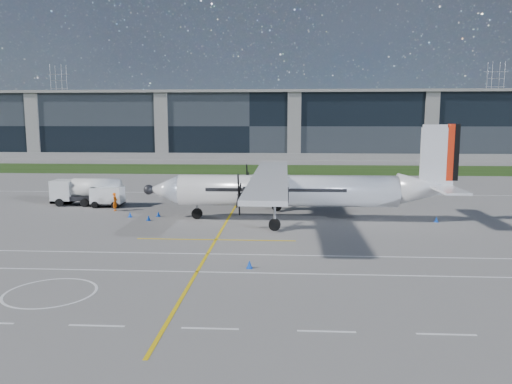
# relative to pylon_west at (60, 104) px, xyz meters

# --- Properties ---
(ground) EXTENTS (400.00, 400.00, 0.00)m
(ground) POSITION_rel_pylon_west_xyz_m (80.00, -110.00, -15.00)
(ground) COLOR slate
(ground) RESTS_ON ground
(grass_strip) EXTENTS (400.00, 18.00, 0.04)m
(grass_strip) POSITION_rel_pylon_west_xyz_m (80.00, -102.00, -14.98)
(grass_strip) COLOR #1D360E
(grass_strip) RESTS_ON ground
(terminal_building) EXTENTS (120.00, 20.00, 15.00)m
(terminal_building) POSITION_rel_pylon_west_xyz_m (80.00, -70.00, -7.50)
(terminal_building) COLOR black
(terminal_building) RESTS_ON ground
(tree_line) EXTENTS (400.00, 6.00, 6.00)m
(tree_line) POSITION_rel_pylon_west_xyz_m (80.00, -10.00, -12.00)
(tree_line) COLOR black
(tree_line) RESTS_ON ground
(pylon_west) EXTENTS (9.00, 4.60, 30.00)m
(pylon_west) POSITION_rel_pylon_west_xyz_m (0.00, 0.00, 0.00)
(pylon_west) COLOR gray
(pylon_west) RESTS_ON ground
(pylon_east) EXTENTS (9.00, 4.60, 30.00)m
(pylon_east) POSITION_rel_pylon_west_xyz_m (165.00, 0.00, 0.00)
(pylon_east) COLOR gray
(pylon_east) RESTS_ON ground
(yellow_taxiway_centerline) EXTENTS (0.20, 70.00, 0.01)m
(yellow_taxiway_centerline) POSITION_rel_pylon_west_xyz_m (83.00, -140.00, -14.99)
(yellow_taxiway_centerline) COLOR yellow
(yellow_taxiway_centerline) RESTS_ON ground
(white_lane_line) EXTENTS (90.00, 0.15, 0.01)m
(white_lane_line) POSITION_rel_pylon_west_xyz_m (80.00, -164.00, -14.99)
(white_lane_line) COLOR white
(white_lane_line) RESTS_ON ground
(turboprop_aircraft) EXTENTS (27.59, 28.61, 8.58)m
(turboprop_aircraft) POSITION_rel_pylon_west_xyz_m (89.38, -148.16, -10.71)
(turboprop_aircraft) COLOR silver
(turboprop_aircraft) RESTS_ON ground
(fuel_tanker_truck) EXTENTS (7.57, 2.46, 2.84)m
(fuel_tanker_truck) POSITION_rel_pylon_west_xyz_m (66.79, -141.52, -13.58)
(fuel_tanker_truck) COLOR silver
(fuel_tanker_truck) RESTS_ON ground
(baggage_tug) EXTENTS (3.41, 2.05, 2.05)m
(baggage_tug) POSITION_rel_pylon_west_xyz_m (69.79, -142.31, -13.98)
(baggage_tug) COLOR white
(baggage_tug) RESTS_ON ground
(ground_crew_person) EXTENTS (0.62, 0.85, 2.07)m
(ground_crew_person) POSITION_rel_pylon_west_xyz_m (71.37, -144.58, -13.97)
(ground_crew_person) COLOR #F25907
(ground_crew_person) RESTS_ON ground
(safety_cone_portwing) EXTENTS (0.36, 0.36, 0.50)m
(safety_cone_portwing) POSITION_rel_pylon_west_xyz_m (86.05, -163.07, -14.75)
(safety_cone_portwing) COLOR #0A3FB8
(safety_cone_portwing) RESTS_ON ground
(safety_cone_nose_stbd) EXTENTS (0.36, 0.36, 0.50)m
(safety_cone_nose_stbd) POSITION_rel_pylon_west_xyz_m (76.37, -147.23, -14.75)
(safety_cone_nose_stbd) COLOR #0A3FB8
(safety_cone_nose_stbd) RESTS_ON ground
(safety_cone_fwd) EXTENTS (0.36, 0.36, 0.50)m
(safety_cone_fwd) POSITION_rel_pylon_west_xyz_m (73.84, -147.71, -14.75)
(safety_cone_fwd) COLOR #0A3FB8
(safety_cone_fwd) RESTS_ON ground
(safety_cone_nose_port) EXTENTS (0.36, 0.36, 0.50)m
(safety_cone_nose_port) POSITION_rel_pylon_west_xyz_m (75.98, -149.16, -14.75)
(safety_cone_nose_port) COLOR #0A3FB8
(safety_cone_nose_port) RESTS_ON ground
(safety_cone_tail) EXTENTS (0.36, 0.36, 0.50)m
(safety_cone_tail) POSITION_rel_pylon_west_xyz_m (101.48, -148.33, -14.75)
(safety_cone_tail) COLOR #0A3FB8
(safety_cone_tail) RESTS_ON ground
(safety_cone_stbdwing) EXTENTS (0.36, 0.36, 0.50)m
(safety_cone_stbdwing) POSITION_rel_pylon_west_xyz_m (86.17, -134.36, -14.75)
(safety_cone_stbdwing) COLOR #0A3FB8
(safety_cone_stbdwing) RESTS_ON ground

